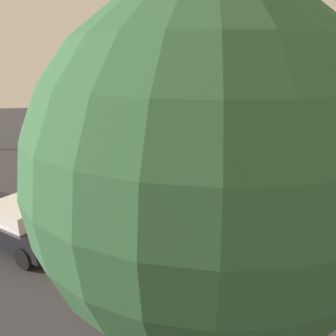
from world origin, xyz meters
The scene contains 8 objects.
ground_plane centered at (0.00, 0.00, 0.00)m, with size 60.00×60.00×0.00m, color #333335.
vintage_fire_truck centered at (-1.02, 0.22, 1.20)m, with size 6.33×4.06×2.59m.
classic_hot_rod centered at (-6.58, -3.35, 0.75)m, with size 4.37×4.41×1.46m.
lawn_chair_near_truck centered at (-2.79, -2.13, 0.59)m, with size 0.64×0.64×1.02m.
lawn_chair_by_car centered at (3.04, -0.22, 0.59)m, with size 0.62×0.62×1.02m.
spectator_seated centered at (-2.92, -2.18, 0.70)m, with size 0.63×0.54×1.29m.
spectator_standing centered at (2.33, -3.42, 0.96)m, with size 0.27×0.64×1.68m.
oak_tree_left centered at (-2.72, -10.91, 4.62)m, with size 4.02×4.02×6.68m.
Camera 1 is at (-3.93, -14.59, 5.93)m, focal length 37.69 mm.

